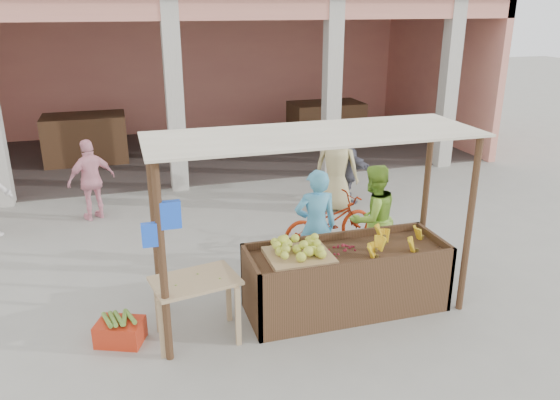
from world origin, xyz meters
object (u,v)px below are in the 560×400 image
object	(u,v)px
vendor_blue	(316,223)
motorcycle	(328,221)
red_crate	(120,332)
vendor_green	(373,216)
fruit_stall	(346,281)
side_table	(196,290)

from	to	relation	value
vendor_blue	motorcycle	xyz separation A→B (m)	(0.62, 1.06, -0.45)
motorcycle	red_crate	bearing A→B (deg)	108.86
red_crate	motorcycle	bearing A→B (deg)	51.53
vendor_green	fruit_stall	bearing A→B (deg)	36.31
motorcycle	vendor_green	bearing A→B (deg)	-172.33
vendor_blue	vendor_green	bearing A→B (deg)	-168.53
side_table	vendor_blue	bearing A→B (deg)	17.17
red_crate	vendor_blue	xyz separation A→B (m)	(2.76, 0.81, 0.76)
fruit_stall	vendor_green	size ratio (longest dim) A/B	1.50
vendor_blue	motorcycle	world-z (taller)	vendor_blue
side_table	vendor_green	size ratio (longest dim) A/B	0.63
fruit_stall	red_crate	xyz separation A→B (m)	(-2.88, 0.04, -0.26)
fruit_stall	side_table	bearing A→B (deg)	-176.23
fruit_stall	side_table	size ratio (longest dim) A/B	2.40
vendor_blue	motorcycle	bearing A→B (deg)	-114.86
side_table	motorcycle	bearing A→B (deg)	28.83
fruit_stall	red_crate	size ratio (longest dim) A/B	4.88
red_crate	vendor_green	world-z (taller)	vendor_green
red_crate	side_table	bearing A→B (deg)	11.72
side_table	vendor_blue	xyz separation A→B (m)	(1.86, 0.98, 0.24)
vendor_green	motorcycle	xyz separation A→B (m)	(-0.31, 0.97, -0.42)
fruit_stall	vendor_blue	world-z (taller)	vendor_blue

